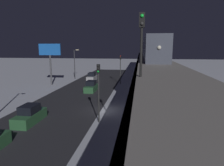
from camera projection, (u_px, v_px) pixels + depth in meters
name	position (u px, v px, depth m)	size (l,w,h in m)	color
ground_plane	(101.00, 111.00, 26.01)	(240.00, 240.00, 0.00)	silver
avenue_asphalt	(61.00, 109.00, 26.76)	(11.00, 96.65, 0.01)	#28282D
elevated_railway	(156.00, 70.00, 24.11)	(5.00, 96.65, 6.25)	gray
subway_train	(147.00, 48.00, 57.89)	(2.94, 74.07, 3.40)	#4C5160
rail_signal	(142.00, 34.00, 12.42)	(0.36, 0.41, 4.00)	black
sedan_green	(91.00, 87.00, 37.55)	(1.80, 4.53, 1.97)	#2D6038
sedan_green_2	(30.00, 115.00, 21.79)	(1.80, 4.51, 1.97)	#2D6038
sedan_silver_2	(92.00, 77.00, 49.67)	(1.80, 4.51, 1.97)	#B2B2B7
traffic_light_near	(99.00, 85.00, 21.18)	(0.32, 0.44, 6.40)	#2D2D2D
traffic_light_mid	(120.00, 65.00, 44.26)	(0.32, 0.44, 6.40)	#2D2D2D
commercial_billboard	(50.00, 54.00, 42.58)	(4.80, 0.36, 8.90)	#4C4C51
street_lamp_far	(75.00, 61.00, 51.11)	(1.35, 0.44, 7.65)	#38383D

